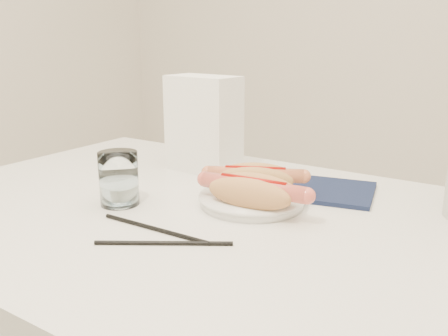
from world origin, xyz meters
The scene contains 9 objects.
table centered at (0.00, 0.00, 0.69)m, with size 1.20×0.80×0.75m.
plate centered at (0.06, 0.07, 0.76)m, with size 0.19×0.19×0.02m, color white.
hotdog_left centered at (0.04, 0.11, 0.79)m, with size 0.18×0.13×0.05m.
hotdog_right centered at (0.08, 0.03, 0.79)m, with size 0.20×0.09×0.06m.
water_glass centered at (-0.15, -0.06, 0.80)m, with size 0.07×0.07×0.10m, color white.
chopstick_near centered at (0.04, -0.16, 0.75)m, with size 0.01×0.01×0.21m, color black.
chopstick_far centered at (-0.01, -0.12, 0.75)m, with size 0.01×0.01×0.22m, color black.
napkin_box centered at (-0.16, 0.23, 0.86)m, with size 0.17×0.09×0.22m, color white.
navy_napkin centered at (0.16, 0.22, 0.75)m, with size 0.17×0.17×0.01m, color #111936.
Camera 1 is at (0.49, -0.67, 1.06)m, focal length 38.45 mm.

